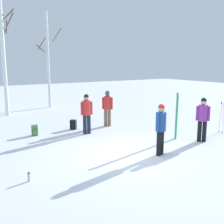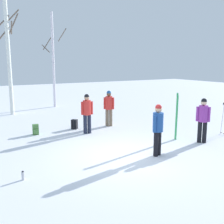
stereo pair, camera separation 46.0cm
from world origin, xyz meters
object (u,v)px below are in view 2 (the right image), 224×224
(ski_pair_planted_0, at_px, (177,117))
(birch_tree_3, at_px, (53,59))
(person_2, at_px, (109,106))
(person_1, at_px, (87,111))
(ski_poles_0, at_px, (224,118))
(person_3, at_px, (158,127))
(water_bottle_0, at_px, (23,176))
(birch_tree_2, at_px, (9,54))
(person_0, at_px, (203,118))
(backpack_1, at_px, (75,124))
(backpack_2, at_px, (36,130))

(ski_pair_planted_0, bearing_deg, birch_tree_3, 98.88)
(person_2, bearing_deg, person_1, -153.92)
(ski_poles_0, bearing_deg, birch_tree_3, 109.76)
(person_3, xyz_separation_m, water_bottle_0, (-4.26, 0.28, -0.86))
(person_1, relative_size, birch_tree_3, 0.27)
(ski_poles_0, xyz_separation_m, birch_tree_2, (-6.89, 9.29, 2.78))
(person_0, relative_size, backpack_1, 3.90)
(person_1, xyz_separation_m, person_2, (1.48, 0.73, 0.00))
(person_0, bearing_deg, backpack_2, 140.13)
(person_1, height_order, birch_tree_2, birch_tree_2)
(person_3, height_order, water_bottle_0, person_3)
(birch_tree_3, bearing_deg, person_2, -86.41)
(birch_tree_2, height_order, birch_tree_3, birch_tree_2)
(person_3, relative_size, water_bottle_0, 6.98)
(backpack_1, xyz_separation_m, birch_tree_3, (1.23, 6.57, 3.02))
(ski_pair_planted_0, bearing_deg, person_1, 135.17)
(ski_poles_0, height_order, water_bottle_0, ski_poles_0)
(person_2, distance_m, birch_tree_3, 7.23)
(backpack_2, height_order, birch_tree_2, birch_tree_2)
(person_3, bearing_deg, birch_tree_3, 88.79)
(ski_pair_planted_0, xyz_separation_m, backpack_1, (-2.83, 3.64, -0.72))
(person_2, xyz_separation_m, ski_pair_planted_0, (1.17, -3.36, -0.05))
(birch_tree_3, bearing_deg, backpack_1, -100.62)
(person_3, distance_m, water_bottle_0, 4.35)
(birch_tree_3, bearing_deg, person_3, -91.21)
(person_3, xyz_separation_m, backpack_2, (-2.80, 4.64, -0.77))
(person_1, xyz_separation_m, ski_pair_planted_0, (2.65, -2.63, -0.05))
(person_1, xyz_separation_m, backpack_1, (-0.18, 1.01, -0.77))
(backpack_2, height_order, birch_tree_3, birch_tree_3)
(ski_pair_planted_0, relative_size, birch_tree_2, 0.28)
(person_2, relative_size, person_3, 1.00)
(person_3, relative_size, ski_pair_planted_0, 0.92)
(ski_pair_planted_0, height_order, birch_tree_2, birch_tree_2)
(person_3, distance_m, ski_poles_0, 4.13)
(person_0, distance_m, water_bottle_0, 6.73)
(person_0, xyz_separation_m, person_2, (-1.75, 4.16, 0.00))
(birch_tree_3, bearing_deg, backpack_2, -114.56)
(person_2, distance_m, birch_tree_2, 6.96)
(person_3, height_order, birch_tree_3, birch_tree_3)
(person_1, relative_size, backpack_2, 3.90)
(backpack_2, bearing_deg, ski_pair_planted_0, -37.48)
(person_0, distance_m, birch_tree_2, 11.25)
(person_0, height_order, birch_tree_2, birch_tree_2)
(person_2, height_order, backpack_1, person_2)
(ski_poles_0, bearing_deg, person_3, -171.30)
(person_2, relative_size, ski_pair_planted_0, 0.92)
(person_3, distance_m, backpack_1, 4.89)
(ski_pair_planted_0, bearing_deg, person_3, -149.41)
(person_1, height_order, backpack_2, person_1)
(ski_pair_planted_0, distance_m, birch_tree_2, 10.31)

